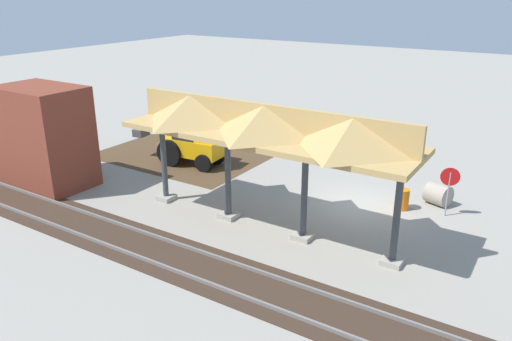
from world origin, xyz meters
name	(u,v)px	position (x,y,z in m)	size (l,w,h in m)	color
ground_plane	(359,205)	(0.00, 0.00, 0.00)	(120.00, 120.00, 0.00)	gray
dirt_work_zone	(186,154)	(10.86, -1.43, 0.00)	(9.00, 7.00, 0.01)	#4C3823
platform_canopy	(265,124)	(2.30, 4.04, 4.15)	(11.35, 3.20, 4.90)	#9E998E
rail_tracks	(265,290)	(0.00, 7.70, 0.03)	(60.00, 2.58, 0.15)	slate
stop_sign	(450,182)	(-3.38, -0.87, 1.49)	(0.74, 0.23, 2.09)	gray
backhoe	(190,141)	(9.51, -0.21, 1.26)	(5.30, 1.99, 2.82)	orange
dirt_mound	(180,144)	(12.36, -2.63, 0.00)	(5.65, 5.65, 2.02)	#4C3823
concrete_pipe	(438,194)	(-2.82, -1.89, 0.46)	(1.20, 1.19, 0.93)	#9E9384
brick_utility_building	(45,137)	(13.25, 5.56, 2.33)	(4.05, 2.69, 4.66)	brown
traffic_barrel	(402,199)	(-1.68, -0.56, 0.45)	(0.56, 0.56, 0.90)	orange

